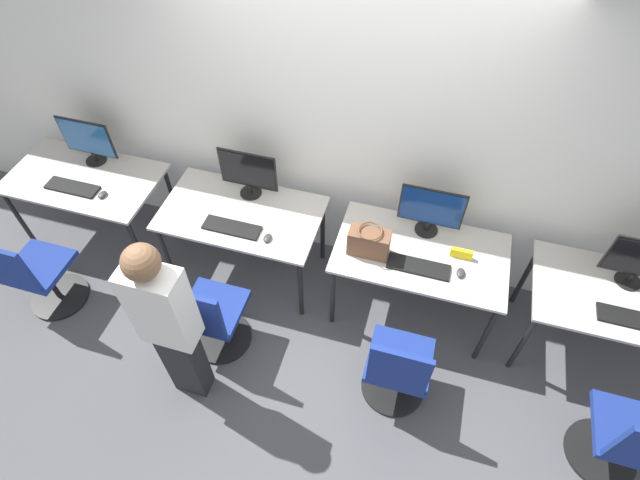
{
  "coord_description": "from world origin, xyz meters",
  "views": [
    {
      "loc": [
        0.65,
        -2.06,
        3.66
      ],
      "look_at": [
        0.0,
        0.15,
        0.9
      ],
      "focal_mm": 28.0,
      "sensor_mm": 36.0,
      "label": 1
    }
  ],
  "objects_px": {
    "mouse_far_left": "(102,195)",
    "office_chair_right": "(397,371)",
    "keyboard_right": "(418,267)",
    "monitor_right": "(431,210)",
    "mouse_right": "(461,273)",
    "office_chair_far_left": "(38,277)",
    "handbag": "(369,242)",
    "monitor_left": "(248,173)",
    "mouse_left": "(268,238)",
    "keyboard_far_left": "(72,187)",
    "office_chair_left": "(212,319)",
    "person_left": "(169,324)",
    "monitor_far_left": "(88,140)",
    "office_chair_far_right": "(625,444)",
    "keyboard_left": "(232,228)",
    "keyboard_far_right": "(633,319)"
  },
  "relations": [
    {
      "from": "monitor_right",
      "to": "mouse_right",
      "type": "distance_m",
      "value": 0.51
    },
    {
      "from": "mouse_left",
      "to": "office_chair_left",
      "type": "xyz_separation_m",
      "value": [
        -0.27,
        -0.58,
        -0.39
      ]
    },
    {
      "from": "keyboard_far_left",
      "to": "mouse_left",
      "type": "xyz_separation_m",
      "value": [
        1.75,
        -0.07,
        0.01
      ]
    },
    {
      "from": "keyboard_left",
      "to": "keyboard_right",
      "type": "height_order",
      "value": "same"
    },
    {
      "from": "keyboard_right",
      "to": "mouse_far_left",
      "type": "bearing_deg",
      "value": -179.95
    },
    {
      "from": "office_chair_left",
      "to": "mouse_right",
      "type": "distance_m",
      "value": 1.87
    },
    {
      "from": "mouse_right",
      "to": "handbag",
      "type": "bearing_deg",
      "value": 178.92
    },
    {
      "from": "keyboard_far_left",
      "to": "handbag",
      "type": "height_order",
      "value": "handbag"
    },
    {
      "from": "keyboard_far_left",
      "to": "person_left",
      "type": "bearing_deg",
      "value": -34.94
    },
    {
      "from": "keyboard_far_left",
      "to": "mouse_far_left",
      "type": "height_order",
      "value": "mouse_far_left"
    },
    {
      "from": "office_chair_right",
      "to": "keyboard_left",
      "type": "bearing_deg",
      "value": 156.85
    },
    {
      "from": "keyboard_far_left",
      "to": "monitor_right",
      "type": "bearing_deg",
      "value": 7.28
    },
    {
      "from": "mouse_right",
      "to": "handbag",
      "type": "relative_size",
      "value": 0.3
    },
    {
      "from": "office_chair_right",
      "to": "handbag",
      "type": "xyz_separation_m",
      "value": [
        -0.4,
        0.69,
        0.49
      ]
    },
    {
      "from": "mouse_far_left",
      "to": "office_chair_right",
      "type": "xyz_separation_m",
      "value": [
        2.61,
        -0.65,
        -0.39
      ]
    },
    {
      "from": "mouse_left",
      "to": "office_chair_far_right",
      "type": "xyz_separation_m",
      "value": [
        2.64,
        -0.67,
        -0.39
      ]
    },
    {
      "from": "person_left",
      "to": "monitor_right",
      "type": "relative_size",
      "value": 3.45
    },
    {
      "from": "mouse_far_left",
      "to": "keyboard_left",
      "type": "height_order",
      "value": "mouse_far_left"
    },
    {
      "from": "monitor_right",
      "to": "office_chair_right",
      "type": "height_order",
      "value": "monitor_right"
    },
    {
      "from": "office_chair_far_left",
      "to": "keyboard_far_right",
      "type": "distance_m",
      "value": 4.43
    },
    {
      "from": "monitor_right",
      "to": "keyboard_right",
      "type": "distance_m",
      "value": 0.43
    },
    {
      "from": "monitor_right",
      "to": "keyboard_left",
      "type": "bearing_deg",
      "value": -164.21
    },
    {
      "from": "monitor_far_left",
      "to": "office_chair_left",
      "type": "bearing_deg",
      "value": -34.01
    },
    {
      "from": "handbag",
      "to": "mouse_far_left",
      "type": "bearing_deg",
      "value": -178.97
    },
    {
      "from": "monitor_left",
      "to": "mouse_far_left",
      "type": "bearing_deg",
      "value": -162.0
    },
    {
      "from": "office_chair_far_left",
      "to": "handbag",
      "type": "height_order",
      "value": "handbag"
    },
    {
      "from": "person_left",
      "to": "handbag",
      "type": "distance_m",
      "value": 1.49
    },
    {
      "from": "keyboard_far_right",
      "to": "mouse_right",
      "type": "bearing_deg",
      "value": 177.19
    },
    {
      "from": "mouse_left",
      "to": "office_chair_left",
      "type": "bearing_deg",
      "value": -114.89
    },
    {
      "from": "monitor_left",
      "to": "mouse_left",
      "type": "height_order",
      "value": "monitor_left"
    },
    {
      "from": "monitor_left",
      "to": "mouse_left",
      "type": "xyz_separation_m",
      "value": [
        0.3,
        -0.43,
        -0.21
      ]
    },
    {
      "from": "monitor_right",
      "to": "mouse_right",
      "type": "relative_size",
      "value": 5.31
    },
    {
      "from": "monitor_far_left",
      "to": "office_chair_far_right",
      "type": "distance_m",
      "value": 4.57
    },
    {
      "from": "monitor_far_left",
      "to": "mouse_far_left",
      "type": "height_order",
      "value": "monitor_far_left"
    },
    {
      "from": "keyboard_far_left",
      "to": "keyboard_far_right",
      "type": "height_order",
      "value": "same"
    },
    {
      "from": "mouse_far_left",
      "to": "office_chair_far_left",
      "type": "relative_size",
      "value": 0.1
    },
    {
      "from": "office_chair_far_left",
      "to": "office_chair_right",
      "type": "height_order",
      "value": "same"
    },
    {
      "from": "office_chair_left",
      "to": "mouse_right",
      "type": "height_order",
      "value": "office_chair_left"
    },
    {
      "from": "keyboard_far_left",
      "to": "mouse_far_left",
      "type": "relative_size",
      "value": 5.04
    },
    {
      "from": "monitor_far_left",
      "to": "mouse_left",
      "type": "xyz_separation_m",
      "value": [
        1.75,
        -0.42,
        -0.21
      ]
    },
    {
      "from": "keyboard_left",
      "to": "person_left",
      "type": "relative_size",
      "value": 0.28
    },
    {
      "from": "monitor_far_left",
      "to": "keyboard_far_right",
      "type": "xyz_separation_m",
      "value": [
        4.34,
        -0.4,
        -0.22
      ]
    },
    {
      "from": "mouse_far_left",
      "to": "person_left",
      "type": "xyz_separation_m",
      "value": [
        1.15,
        -1.0,
        0.13
      ]
    },
    {
      "from": "monitor_right",
      "to": "keyboard_right",
      "type": "bearing_deg",
      "value": -90.0
    },
    {
      "from": "monitor_far_left",
      "to": "mouse_right",
      "type": "relative_size",
      "value": 5.31
    },
    {
      "from": "keyboard_right",
      "to": "handbag",
      "type": "distance_m",
      "value": 0.4
    },
    {
      "from": "person_left",
      "to": "monitor_right",
      "type": "bearing_deg",
      "value": 43.56
    },
    {
      "from": "keyboard_far_left",
      "to": "office_chair_left",
      "type": "height_order",
      "value": "office_chair_left"
    },
    {
      "from": "person_left",
      "to": "mouse_right",
      "type": "xyz_separation_m",
      "value": [
        1.75,
        1.03,
        -0.13
      ]
    },
    {
      "from": "mouse_far_left",
      "to": "monitor_far_left",
      "type": "bearing_deg",
      "value": 128.53
    }
  ]
}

